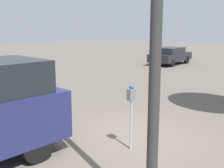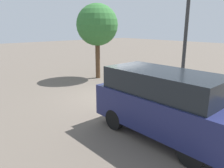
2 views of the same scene
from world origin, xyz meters
name	(u,v)px [view 1 (image 1 of 2)]	position (x,y,z in m)	size (l,w,h in m)	color
ground_plane	(132,137)	(0.00, 0.00, 0.00)	(80.00, 80.00, 0.00)	#60564C
parking_meter_near	(131,102)	(0.57, 0.44, 1.11)	(0.20, 0.11, 1.50)	#9E9EA3
lamp_post	(154,90)	(2.23, 2.19, 1.93)	(0.44, 0.44, 5.96)	beige
car_distant	(170,55)	(-13.10, -7.09, 0.69)	(4.12, 2.06, 1.29)	black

